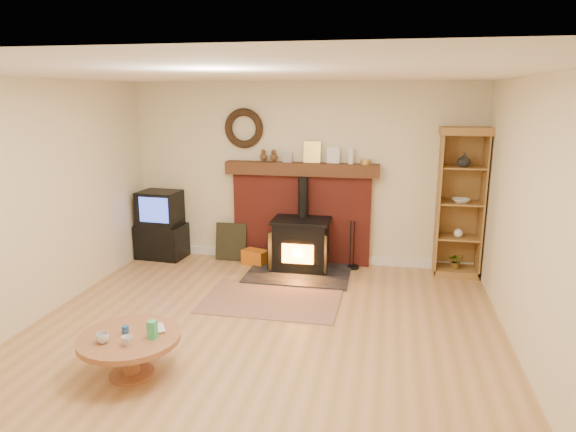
% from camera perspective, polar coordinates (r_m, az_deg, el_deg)
% --- Properties ---
extents(ground, '(5.50, 5.50, 0.00)m').
position_cam_1_polar(ground, '(5.26, -3.65, -14.13)').
color(ground, '#AC7E47').
rests_on(ground, ground).
extents(room_shell, '(5.02, 5.52, 2.61)m').
position_cam_1_polar(room_shell, '(4.82, -3.87, 4.86)').
color(room_shell, beige).
rests_on(room_shell, ground).
extents(chimney_breast, '(2.20, 0.22, 1.78)m').
position_cam_1_polar(chimney_breast, '(7.46, 1.50, 0.79)').
color(chimney_breast, maroon).
rests_on(chimney_breast, ground).
extents(wood_stove, '(1.40, 1.00, 1.30)m').
position_cam_1_polar(wood_stove, '(7.18, 1.42, -3.35)').
color(wood_stove, black).
rests_on(wood_stove, ground).
extents(area_rug, '(1.64, 1.13, 0.01)m').
position_cam_1_polar(area_rug, '(6.29, -1.85, -9.28)').
color(area_rug, brown).
rests_on(area_rug, ground).
extents(tv_unit, '(0.73, 0.54, 1.02)m').
position_cam_1_polar(tv_unit, '(7.97, -13.93, -1.09)').
color(tv_unit, black).
rests_on(tv_unit, ground).
extents(curio_cabinet, '(0.65, 0.47, 2.02)m').
position_cam_1_polar(curio_cabinet, '(7.26, 18.55, 1.42)').
color(curio_cabinet, olive).
rests_on(curio_cabinet, ground).
extents(firelog_box, '(0.41, 0.33, 0.22)m').
position_cam_1_polar(firelog_box, '(7.52, -3.68, -4.60)').
color(firelog_box, orange).
rests_on(firelog_box, ground).
extents(leaning_painting, '(0.47, 0.13, 0.56)m').
position_cam_1_polar(leaning_painting, '(7.71, -6.35, -2.86)').
color(leaning_painting, black).
rests_on(leaning_painting, ground).
extents(fire_tools, '(0.16, 0.16, 0.70)m').
position_cam_1_polar(fire_tools, '(7.39, 7.23, -5.03)').
color(fire_tools, black).
rests_on(fire_tools, ground).
extents(coffee_table, '(0.89, 0.89, 0.54)m').
position_cam_1_polar(coffee_table, '(4.81, -17.18, -13.36)').
color(coffee_table, brown).
rests_on(coffee_table, ground).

